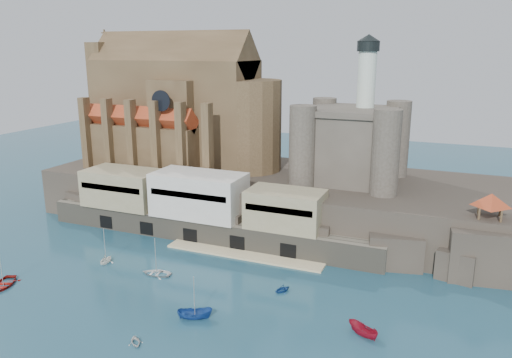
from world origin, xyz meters
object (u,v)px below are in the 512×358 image
object	(u,v)px
church	(182,112)
boat_1	(136,344)
boat_0	(4,286)
boat_2	(195,318)
castle_keep	(352,141)
pavilion	(491,202)

from	to	relation	value
church	boat_1	xyz separation A→B (m)	(24.68, -54.82, -22.13)
boat_0	boat_2	xyz separation A→B (m)	(33.07, 2.95, 0.00)
boat_0	church	bearing A→B (deg)	59.97
castle_keep	pavilion	xyz separation A→B (m)	(25.92, -15.08, -5.59)
boat_2	boat_0	bearing A→B (deg)	71.45
boat_0	boat_2	bearing A→B (deg)	-19.88
castle_keep	boat_2	distance (m)	50.61
pavilion	boat_2	bearing A→B (deg)	-140.65
boat_1	pavilion	bearing A→B (deg)	-3.41
church	pavilion	bearing A→B (deg)	-13.48
church	castle_keep	bearing A→B (deg)	-1.11
castle_keep	boat_1	xyz separation A→B (m)	(-15.53, -54.04, -18.31)
pavilion	boat_1	world-z (taller)	pavilion
pavilion	boat_0	world-z (taller)	pavilion
castle_keep	boat_2	world-z (taller)	castle_keep
church	boat_1	distance (m)	64.06
boat_0	boat_2	distance (m)	33.21
boat_0	boat_2	world-z (taller)	boat_0
castle_keep	boat_1	distance (m)	59.14
boat_0	boat_1	distance (m)	29.53
boat_2	castle_keep	bearing A→B (deg)	-37.75
church	boat_0	xyz separation A→B (m)	(-4.37, -49.49, -22.13)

